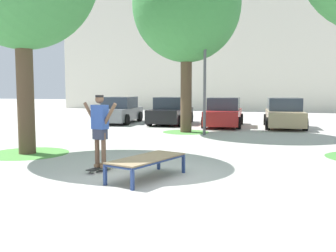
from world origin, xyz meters
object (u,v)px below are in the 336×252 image
object	(u,v)px
tree_mid_back	(187,5)
car_black	(171,112)
skater	(100,126)
car_grey	(119,111)
car_tan	(284,114)
light_post	(205,43)
skateboard	(101,168)
car_red	(224,113)
skate_box	(147,160)

from	to	relation	value
tree_mid_back	car_black	bearing A→B (deg)	116.16
skater	car_grey	xyz separation A→B (m)	(-5.09, 12.09, -0.38)
skater	car_black	bearing A→B (deg)	99.44
skater	car_tan	size ratio (longest dim) A/B	0.39
tree_mid_back	car_grey	size ratio (longest dim) A/B	1.86
light_post	skateboard	bearing A→B (deg)	-95.97
car_black	tree_mid_back	bearing A→B (deg)	-63.84
car_black	light_post	distance (m)	6.26
car_black	light_post	bearing A→B (deg)	-58.00
car_black	car_red	world-z (taller)	same
skateboard	light_post	bearing A→B (deg)	84.03
car_grey	light_post	xyz separation A→B (m)	(5.91, -4.31, 3.13)
tree_mid_back	car_tan	bearing A→B (deg)	39.85
skateboard	car_grey	xyz separation A→B (m)	(-5.09, 12.09, 0.61)
tree_mid_back	car_grey	bearing A→B (deg)	144.50
car_red	light_post	bearing A→B (deg)	-92.19
car_tan	skater	bearing A→B (deg)	-108.29
tree_mid_back	light_post	distance (m)	2.19
tree_mid_back	car_black	xyz separation A→B (m)	(-1.86, 3.78, -4.89)
skater	car_grey	size ratio (longest dim) A/B	0.39
tree_mid_back	car_red	xyz separation A→B (m)	(1.17, 3.28, -4.89)
skateboard	car_red	distance (m)	11.93
skateboard	skater	xyz separation A→B (m)	(0.00, 0.00, 0.99)
car_red	car_tan	bearing A→B (deg)	4.39
skate_box	skateboard	bearing A→B (deg)	164.26
skateboard	light_post	distance (m)	8.68
car_black	light_post	size ratio (longest dim) A/B	0.73
skateboard	car_tan	xyz separation A→B (m)	(4.00, 12.11, 0.61)
skate_box	car_red	bearing A→B (deg)	91.53
light_post	tree_mid_back	bearing A→B (deg)	141.16
tree_mid_back	car_tan	world-z (taller)	tree_mid_back
skateboard	tree_mid_back	size ratio (longest dim) A/B	0.10
car_red	light_post	xyz separation A→B (m)	(-0.16, -4.09, 3.13)
skate_box	skater	distance (m)	1.50
tree_mid_back	car_red	distance (m)	6.01
skate_box	car_grey	distance (m)	14.00
skate_box	tree_mid_back	distance (m)	10.46
skater	car_red	world-z (taller)	skater
skateboard	car_black	distance (m)	12.57
car_grey	tree_mid_back	bearing A→B (deg)	-35.50
skateboard	skate_box	bearing A→B (deg)	-15.74
light_post	car_grey	bearing A→B (deg)	143.90
car_grey	car_black	xyz separation A→B (m)	(3.03, 0.29, 0.00)
tree_mid_back	car_red	size ratio (longest dim) A/B	1.88
car_grey	light_post	bearing A→B (deg)	-36.10
car_tan	light_post	bearing A→B (deg)	-126.37
skater	car_black	size ratio (longest dim) A/B	0.40
car_black	car_red	xyz separation A→B (m)	(3.03, -0.50, 0.00)
skateboard	car_tan	bearing A→B (deg)	71.71
car_grey	skate_box	bearing A→B (deg)	-62.84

